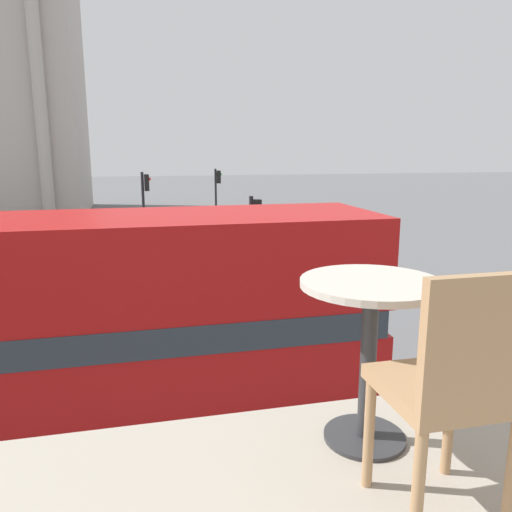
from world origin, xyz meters
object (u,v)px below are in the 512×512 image
pedestrian_blue (349,240)px  pedestrian_olive (210,232)px  traffic_light_near (254,242)px  car_maroon (234,257)px  cafe_chair_0 (454,384)px  cafe_dining_table (370,325)px  traffic_light_far (217,194)px  traffic_light_mid (145,206)px  double_decker_bus (39,332)px

pedestrian_blue → pedestrian_olive: size_ratio=0.98×
traffic_light_near → car_maroon: (0.59, 6.17, -1.76)m
cafe_chair_0 → car_maroon: bearing=86.5°
cafe_dining_table → pedestrian_olive: cafe_dining_table is taller
cafe_dining_table → traffic_light_far: cafe_dining_table is taller
cafe_chair_0 → pedestrian_olive: (2.43, 23.24, -3.29)m
cafe_dining_table → traffic_light_mid: cafe_dining_table is taller
pedestrian_blue → car_maroon: bearing=-82.5°
double_decker_bus → traffic_light_far: size_ratio=2.71×
car_maroon → pedestrian_olive: (-0.36, 4.69, 0.29)m
traffic_light_mid → pedestrian_blue: size_ratio=2.45×
traffic_light_near → pedestrian_olive: bearing=88.8°
traffic_light_near → pedestrian_blue: traffic_light_near is taller
traffic_light_far → cafe_chair_0: bearing=-97.2°
cafe_dining_table → traffic_light_near: bearing=79.3°
traffic_light_near → traffic_light_far: (1.12, 13.95, 0.16)m
pedestrian_blue → pedestrian_olive: bearing=-124.6°
pedestrian_blue → traffic_light_mid: bearing=-99.5°
double_decker_bus → traffic_light_mid: size_ratio=2.65×
cafe_dining_table → pedestrian_blue: 21.28m
car_maroon → traffic_light_far: bearing=-10.5°
traffic_light_far → pedestrian_olive: bearing=-106.1°
car_maroon → pedestrian_blue: size_ratio=2.49×
double_decker_bus → traffic_light_mid: bearing=82.8°
pedestrian_olive → traffic_light_mid: bearing=-53.0°
double_decker_bus → cafe_dining_table: size_ratio=14.95×
cafe_chair_0 → pedestrian_olive: size_ratio=0.53×
cafe_dining_table → double_decker_bus: bearing=112.5°
car_maroon → pedestrian_olive: size_ratio=2.44×
cafe_dining_table → car_maroon: bearing=81.1°
cafe_dining_table → pedestrian_olive: 23.08m
traffic_light_near → cafe_chair_0: bearing=-100.1°
cafe_dining_table → pedestrian_blue: cafe_dining_table is taller
double_decker_bus → cafe_dining_table: (2.54, -6.15, 2.06)m
traffic_light_mid → car_maroon: 4.48m
traffic_light_far → car_maroon: bearing=-93.9°
traffic_light_near → pedestrian_blue: bearing=49.7°
traffic_light_near → pedestrian_olive: (0.23, 10.85, -1.47)m
traffic_light_mid → double_decker_bus: bearing=-97.7°
car_maroon → pedestrian_blue: 5.79m
pedestrian_blue → traffic_light_near: bearing=-44.8°
traffic_light_near → traffic_light_mid: bearing=109.5°
traffic_light_mid → traffic_light_far: 7.04m
cafe_chair_0 → pedestrian_blue: 21.74m
double_decker_bus → pedestrian_blue: bearing=50.4°
double_decker_bus → traffic_light_far: bearing=73.8°
traffic_light_mid → pedestrian_olive: bearing=40.6°
traffic_light_far → car_maroon: size_ratio=0.96×
cafe_dining_table → cafe_chair_0: 0.53m
double_decker_bus → car_maroon: bearing=66.2°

